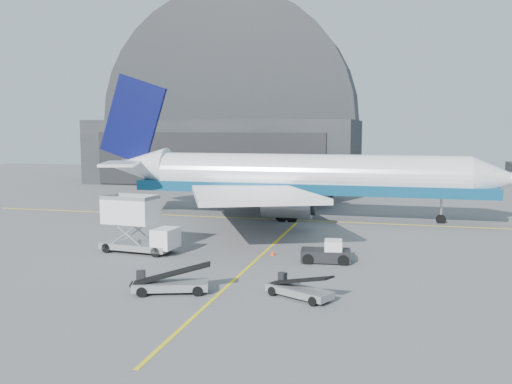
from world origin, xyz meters
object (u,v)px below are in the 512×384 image
(pushback_tug, at_px, (327,253))
(belt_loader_b, at_px, (299,290))
(airliner, at_px, (292,177))
(catering_truck, at_px, (137,225))
(belt_loader_a, at_px, (170,284))

(pushback_tug, bearing_deg, belt_loader_b, -99.66)
(pushback_tug, bearing_deg, airliner, 101.34)
(catering_truck, bearing_deg, airliner, 72.92)
(airliner, bearing_deg, belt_loader_b, -78.44)
(airliner, relative_size, pushback_tug, 11.98)
(belt_loader_a, bearing_deg, catering_truck, 107.38)
(catering_truck, bearing_deg, pushback_tug, 7.89)
(catering_truck, distance_m, belt_loader_a, 13.10)
(belt_loader_a, height_order, belt_loader_b, belt_loader_a)
(pushback_tug, relative_size, belt_loader_b, 0.90)
(catering_truck, relative_size, pushback_tug, 1.67)
(pushback_tug, bearing_deg, belt_loader_a, -135.13)
(airliner, xyz_separation_m, catering_truck, (-9.36, -21.92, -2.56))
(catering_truck, bearing_deg, belt_loader_b, -25.25)
(airliner, bearing_deg, belt_loader_a, -93.29)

